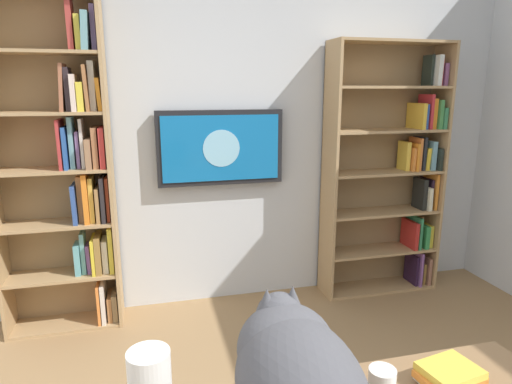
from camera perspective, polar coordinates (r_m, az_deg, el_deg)
The scene contains 7 objects.
wall_back at distance 3.31m, azimuth -3.63°, elevation 8.39°, with size 4.52×0.06×2.70m, color silver.
bookshelf_left at distance 3.69m, azimuth 17.50°, elevation 2.39°, with size 0.95×0.28×1.98m.
bookshelf_right at distance 3.16m, azimuth -23.22°, elevation 2.50°, with size 0.75×0.28×2.23m.
wall_mounted_tv at distance 3.23m, azimuth -4.62°, elevation 5.75°, with size 0.93×0.07×0.55m.
cat at distance 1.22m, azimuth 5.12°, elevation -22.65°, with size 0.33×0.63×0.35m.
coffee_mug at distance 1.44m, azimuth 16.02°, elevation -22.86°, with size 0.08×0.08×0.10m, color white.
desk_book_stack at distance 1.57m, azimuth 23.85°, elevation -21.05°, with size 0.20×0.16×0.06m.
Camera 1 is at (0.60, 1.01, 1.63)m, focal length 30.78 mm.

